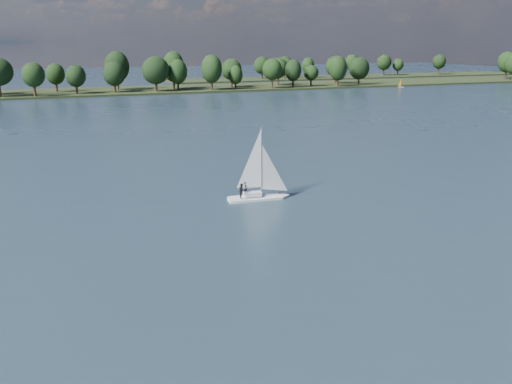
% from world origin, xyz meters
% --- Properties ---
extents(ground, '(700.00, 700.00, 0.00)m').
position_xyz_m(ground, '(0.00, 100.00, 0.00)').
color(ground, '#233342').
rests_on(ground, ground).
extents(far_shore, '(660.00, 40.00, 1.50)m').
position_xyz_m(far_shore, '(0.00, 212.00, 0.00)').
color(far_shore, black).
rests_on(far_shore, ground).
extents(far_shore_back, '(220.00, 30.00, 1.40)m').
position_xyz_m(far_shore_back, '(160.00, 260.00, 0.00)').
color(far_shore_back, black).
rests_on(far_shore_back, ground).
extents(sailboat, '(7.47, 2.64, 9.65)m').
position_xyz_m(sailboat, '(6.14, 40.41, 2.69)').
color(sailboat, white).
rests_on(sailboat, ground).
extents(dinghy_orange, '(2.64, 1.64, 3.94)m').
position_xyz_m(dinghy_orange, '(137.81, 189.32, 0.93)').
color(dinghy_orange, silver).
rests_on(dinghy_orange, ground).
extents(treeline, '(562.14, 73.81, 18.72)m').
position_xyz_m(treeline, '(-14.21, 208.51, 8.09)').
color(treeline, black).
rests_on(treeline, ground).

